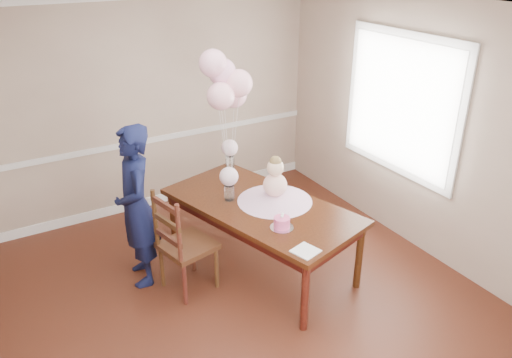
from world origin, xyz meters
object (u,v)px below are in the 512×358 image
(birthday_cake, at_px, (282,222))
(woman, at_px, (136,207))
(dining_table_top, at_px, (261,206))
(dining_chair_seat, at_px, (188,246))

(birthday_cake, distance_m, woman, 1.42)
(birthday_cake, height_order, woman, woman)
(dining_table_top, xyz_separation_m, dining_chair_seat, (-0.79, 0.07, -0.25))
(dining_table_top, bearing_deg, birthday_cake, -113.96)
(birthday_cake, height_order, dining_chair_seat, birthday_cake)
(birthday_cake, xyz_separation_m, dining_chair_seat, (-0.72, 0.56, -0.33))
(birthday_cake, bearing_deg, dining_chair_seat, 141.94)
(dining_table_top, xyz_separation_m, woman, (-1.14, 0.45, 0.10))
(dining_chair_seat, bearing_deg, dining_table_top, -17.90)
(dining_chair_seat, distance_m, woman, 0.62)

